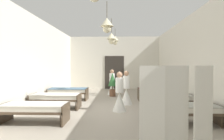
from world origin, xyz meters
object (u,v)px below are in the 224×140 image
at_px(bed_right_row_0, 185,109).
at_px(bed_left_row_1, 56,97).
at_px(nurse_near_aisle, 119,97).
at_px(bed_right_row_2, 157,91).
at_px(privacy_screen, 177,117).
at_px(bed_left_row_2, 68,91).
at_px(bed_left_row_0, 35,108).
at_px(bed_right_row_1, 168,98).
at_px(potted_plant, 113,82).
at_px(nurse_mid_aisle, 112,86).
at_px(nurse_far_aisle, 126,92).

xyz_separation_m(bed_right_row_0, bed_left_row_1, (-4.40, 1.90, 0.00)).
distance_m(bed_left_row_1, nurse_near_aisle, 2.55).
bearing_deg(bed_right_row_2, privacy_screen, -98.76).
height_order(bed_left_row_2, bed_right_row_2, same).
xyz_separation_m(bed_right_row_2, nurse_near_aisle, (-1.88, -2.29, 0.09)).
xyz_separation_m(bed_right_row_0, privacy_screen, (-0.95, -2.36, 0.41)).
height_order(bed_left_row_0, bed_right_row_1, same).
bearing_deg(bed_left_row_1, potted_plant, 54.65).
distance_m(bed_left_row_0, potted_plant, 5.42).
bearing_deg(privacy_screen, potted_plant, 89.94).
bearing_deg(bed_right_row_1, privacy_screen, -102.56).
xyz_separation_m(bed_right_row_1, bed_left_row_2, (-4.40, 1.90, 0.00)).
bearing_deg(nurse_near_aisle, nurse_mid_aisle, 162.83).
bearing_deg(bed_right_row_0, potted_plant, 114.30).
distance_m(bed_right_row_1, nurse_mid_aisle, 4.28).
relative_size(nurse_near_aisle, nurse_far_aisle, 1.00).
bearing_deg(privacy_screen, nurse_far_aisle, 86.86).
relative_size(potted_plant, privacy_screen, 0.77).
xyz_separation_m(nurse_near_aisle, privacy_screen, (0.93, -3.88, 0.32)).
xyz_separation_m(nurse_far_aisle, privacy_screen, (0.62, -5.14, 0.32)).
bearing_deg(privacy_screen, bed_left_row_0, 135.56).
bearing_deg(nurse_far_aisle, bed_left_row_1, 156.90).
height_order(bed_right_row_0, bed_right_row_1, same).
bearing_deg(bed_left_row_1, bed_left_row_0, -90.00).
distance_m(bed_left_row_1, potted_plant, 3.76).
bearing_deg(nurse_far_aisle, nurse_near_aisle, -144.00).
distance_m(bed_left_row_2, bed_right_row_2, 4.40).
relative_size(bed_left_row_0, potted_plant, 1.45).
relative_size(bed_left_row_0, bed_right_row_0, 1.00).
xyz_separation_m(bed_left_row_1, nurse_near_aisle, (2.52, -0.39, 0.09)).
height_order(bed_right_row_2, nurse_mid_aisle, nurse_mid_aisle).
height_order(bed_right_row_0, potted_plant, potted_plant).
relative_size(bed_right_row_0, potted_plant, 1.45).
bearing_deg(bed_right_row_2, bed_left_row_2, 180.00).
relative_size(bed_left_row_1, bed_left_row_2, 1.00).
relative_size(bed_right_row_1, nurse_far_aisle, 1.28).
bearing_deg(bed_right_row_0, bed_left_row_0, 180.00).
distance_m(bed_right_row_0, bed_left_row_2, 5.81).
xyz_separation_m(bed_right_row_2, nurse_mid_aisle, (-2.28, 1.72, 0.09)).
relative_size(bed_left_row_0, bed_left_row_2, 1.00).
xyz_separation_m(bed_left_row_1, bed_right_row_2, (4.40, 1.90, 0.00)).
height_order(bed_right_row_0, privacy_screen, privacy_screen).
bearing_deg(privacy_screen, nurse_near_aisle, 93.45).
relative_size(bed_left_row_1, bed_right_row_1, 1.00).
height_order(nurse_near_aisle, privacy_screen, privacy_screen).
xyz_separation_m(bed_left_row_0, bed_right_row_2, (4.40, 3.80, 0.00)).
bearing_deg(nurse_far_aisle, bed_right_row_0, -100.77).
height_order(bed_left_row_0, nurse_near_aisle, nurse_near_aisle).
distance_m(nurse_near_aisle, privacy_screen, 4.00).
bearing_deg(nurse_near_aisle, privacy_screen, -9.46).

